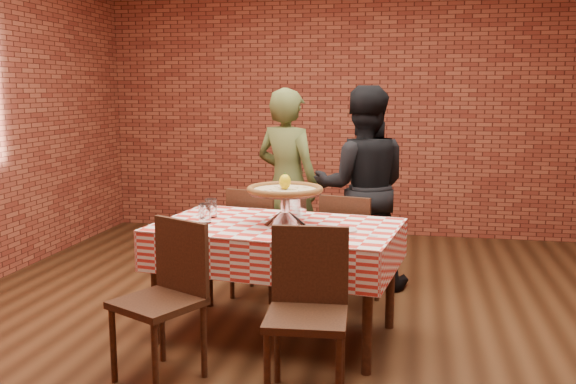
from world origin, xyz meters
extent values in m
plane|color=black|center=(0.00, 0.00, 0.00)|extent=(6.00, 6.00, 0.00)
plane|color=maroon|center=(0.00, 3.00, 1.45)|extent=(5.50, 0.00, 5.50)
cube|color=#452615|center=(-0.13, -0.15, 0.38)|extent=(1.64, 1.11, 0.75)
cylinder|color=beige|center=(-0.07, -0.14, 0.98)|extent=(0.63, 0.63, 0.03)
ellipsoid|color=yellow|center=(-0.07, -0.14, 1.04)|extent=(0.10, 0.10, 0.10)
cylinder|color=white|center=(-0.60, -0.21, 0.82)|extent=(0.09, 0.09, 0.13)
cylinder|color=white|center=(-0.61, -0.02, 0.82)|extent=(0.09, 0.09, 0.13)
cylinder|color=white|center=(0.33, -0.27, 0.76)|extent=(0.17, 0.17, 0.01)
cube|color=white|center=(0.39, -0.43, 0.76)|extent=(0.06, 0.04, 0.00)
cube|color=white|center=(0.51, -0.36, 0.76)|extent=(0.05, 0.04, 0.00)
cube|color=silver|center=(-0.04, 0.15, 0.82)|extent=(0.11, 0.10, 0.13)
imported|color=#4A5329|center=(-0.33, 1.20, 0.82)|extent=(0.70, 0.59, 1.63)
imported|color=black|center=(0.33, 1.06, 0.83)|extent=(0.87, 0.71, 1.65)
camera|label=1|loc=(0.73, -4.08, 1.63)|focal=39.48mm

